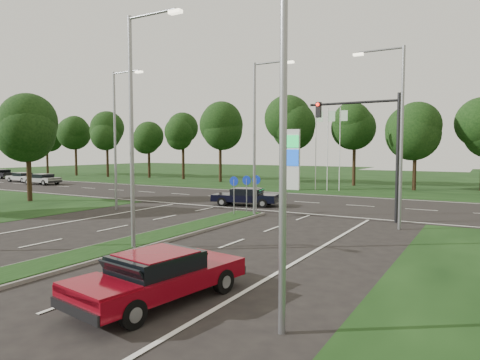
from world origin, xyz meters
The scene contains 18 objects.
verge_far centered at (0.00, 55.00, 0.00)m, with size 160.00×50.00×0.02m, color black.
cross_road centered at (0.00, 24.00, 0.00)m, with size 160.00×12.00×0.02m, color black.
median_kerb centered at (0.00, 4.00, 0.06)m, with size 2.00×26.00×0.12m, color slate.
streetlight_median_near centered at (1.00, 6.00, 5.08)m, with size 2.53×0.22×9.00m.
streetlight_median_far centered at (1.00, 16.00, 5.08)m, with size 2.53×0.22×9.00m.
streetlight_left_far centered at (-8.30, 14.00, 5.08)m, with size 2.53×0.22×9.00m.
streetlight_right_far centered at (8.80, 16.00, 5.08)m, with size 2.53×0.22×9.00m.
streetlight_right_near centered at (8.80, 2.00, 5.08)m, with size 2.53×0.22×9.00m.
traffic_signal centered at (7.19, 18.00, 4.65)m, with size 5.10×0.42×7.00m.
median_signs centered at (0.00, 16.40, 1.71)m, with size 1.16×1.76×2.38m.
gas_pylon centered at (-3.79, 33.05, 3.20)m, with size 5.80×1.26×8.00m.
tree_left_far centered at (-17.90, 13.93, 6.11)m, with size 5.20×5.20×8.86m.
treeline_far centered at (0.10, 39.93, 6.83)m, with size 6.00×6.00×9.90m.
red_sedan centered at (5.41, 2.17, 0.70)m, with size 2.64×4.98×1.30m.
navy_sedan centered at (-2.03, 20.01, 0.68)m, with size 4.87×2.84×1.26m.
far_car_a centered at (-31.20, 24.49, 0.67)m, with size 4.39×2.01×1.25m.
far_car_b centered at (-36.98, 25.79, 0.63)m, with size 4.10×1.80×1.18m.
far_car_c centered at (-45.99, 28.48, 0.67)m, with size 4.38×1.99×1.25m.
Camera 1 is at (12.72, -6.19, 3.94)m, focal length 32.00 mm.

